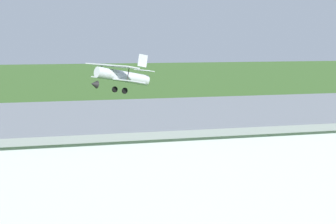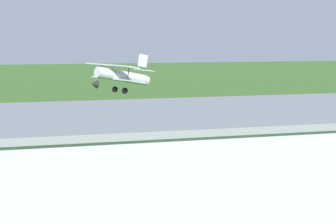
# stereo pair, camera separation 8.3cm
# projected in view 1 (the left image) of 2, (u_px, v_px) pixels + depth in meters

# --- Properties ---
(ground_plane) EXTENTS (400.00, 400.00, 0.00)m
(ground_plane) POSITION_uv_depth(u_px,v_px,m) (142.00, 139.00, 61.65)
(ground_plane) COLOR #3D6628
(hangar) EXTENTS (39.91, 12.55, 7.79)m
(hangar) POSITION_uv_depth(u_px,v_px,m) (322.00, 168.00, 31.74)
(hangar) COLOR #B7BCC6
(hangar) RESTS_ON ground_plane
(biplane) EXTENTS (7.20, 8.31, 4.05)m
(biplane) POSITION_uv_depth(u_px,v_px,m) (120.00, 76.00, 54.00)
(biplane) COLOR silver
(person_crossing_taxiway) EXTENTS (0.52, 0.52, 1.68)m
(person_crossing_taxiway) POSITION_uv_depth(u_px,v_px,m) (321.00, 148.00, 52.28)
(person_crossing_taxiway) COLOR beige
(person_crossing_taxiway) RESTS_ON ground_plane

